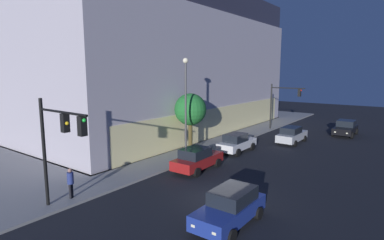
% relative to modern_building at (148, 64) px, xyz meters
% --- Properties ---
extents(ground_plane, '(120.00, 120.00, 0.00)m').
position_rel_modern_building_xyz_m(ground_plane, '(-15.10, -20.52, -8.22)').
color(ground_plane, black).
extents(modern_building, '(34.68, 23.00, 16.61)m').
position_rel_modern_building_xyz_m(modern_building, '(0.00, 0.00, 0.00)').
color(modern_building, '#4C4C51').
rests_on(modern_building, ground).
extents(traffic_light_near_corner, '(0.35, 4.13, 5.79)m').
position_rel_modern_building_xyz_m(traffic_light_near_corner, '(-21.53, -15.11, -4.06)').
color(traffic_light_near_corner, black).
rests_on(traffic_light_near_corner, sidewalk_corner).
extents(traffic_light_far_corner, '(0.32, 4.15, 5.60)m').
position_rel_modern_building_xyz_m(traffic_light_far_corner, '(7.25, -15.46, -4.32)').
color(traffic_light_far_corner, black).
rests_on(traffic_light_far_corner, sidewalk_corner).
extents(street_lamp_sidewalk, '(0.44, 0.44, 8.20)m').
position_rel_modern_building_xyz_m(street_lamp_sidewalk, '(-9.90, -13.97, -2.95)').
color(street_lamp_sidewalk, '#464646').
rests_on(street_lamp_sidewalk, sidewalk_corner).
extents(sidewalk_tree, '(2.86, 2.86, 5.22)m').
position_rel_modern_building_xyz_m(sidewalk_tree, '(-7.63, -12.73, -4.32)').
color(sidewalk_tree, '#483D1E').
rests_on(sidewalk_tree, sidewalk_corner).
extents(pedestrian_waiting, '(0.36, 0.36, 1.75)m').
position_rel_modern_building_xyz_m(pedestrian_waiting, '(-20.22, -13.72, -7.03)').
color(pedestrian_waiting, black).
rests_on(pedestrian_waiting, sidewalk_corner).
extents(car_blue, '(4.40, 2.05, 1.70)m').
position_rel_modern_building_xyz_m(car_blue, '(-17.22, -22.36, -7.36)').
color(car_blue, navy).
rests_on(car_blue, ground).
extents(car_red, '(4.58, 2.09, 1.71)m').
position_rel_modern_building_xyz_m(car_red, '(-11.40, -16.20, -7.37)').
color(car_red, maroon).
rests_on(car_red, ground).
extents(car_white, '(4.52, 1.98, 1.73)m').
position_rel_modern_building_xyz_m(car_white, '(-5.01, -16.03, -7.35)').
color(car_white, silver).
rests_on(car_white, ground).
extents(car_silver, '(4.68, 1.99, 1.69)m').
position_rel_modern_building_xyz_m(car_silver, '(1.66, -18.78, -7.38)').
color(car_silver, '#B7BABF').
rests_on(car_silver, ground).
extents(car_black, '(4.70, 2.25, 1.72)m').
position_rel_modern_building_xyz_m(car_black, '(9.11, -22.43, -7.35)').
color(car_black, black).
rests_on(car_black, ground).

